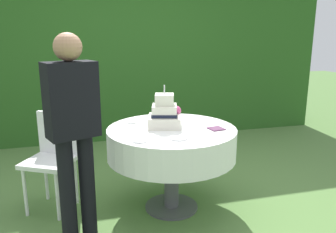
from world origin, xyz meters
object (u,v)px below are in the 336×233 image
object	(u,v)px
serving_plate_far	(140,141)
wedding_cake	(165,114)
serving_plate_right	(166,117)
garden_chair	(54,151)
standing_person	(73,126)
cake_table	(172,143)
serving_plate_left	(132,122)
napkin_stack	(216,129)
serving_plate_near	(178,138)

from	to	relation	value
serving_plate_far	wedding_cake	bearing A→B (deg)	51.15
serving_plate_right	garden_chair	world-z (taller)	garden_chair
serving_plate_far	standing_person	world-z (taller)	standing_person
cake_table	wedding_cake	size ratio (longest dim) A/B	3.04
cake_table	serving_plate_far	xyz separation A→B (m)	(-0.34, -0.30, 0.14)
serving_plate_right	garden_chair	size ratio (longest dim) A/B	0.15
cake_table	wedding_cake	xyz separation A→B (m)	(-0.04, 0.07, 0.25)
cake_table	serving_plate_far	size ratio (longest dim) A/B	9.57
standing_person	serving_plate_far	bearing A→B (deg)	-1.49
cake_table	garden_chair	world-z (taller)	garden_chair
serving_plate_right	garden_chair	bearing A→B (deg)	-177.53
serving_plate_far	serving_plate_left	distance (m)	0.59
wedding_cake	serving_plate_left	distance (m)	0.36
wedding_cake	napkin_stack	bearing A→B (deg)	-26.78
serving_plate_right	garden_chair	xyz separation A→B (m)	(-1.08, -0.05, -0.24)
garden_chair	serving_plate_right	bearing A→B (deg)	2.47
cake_table	standing_person	size ratio (longest dim) A/B	0.72
cake_table	napkin_stack	xyz separation A→B (m)	(0.37, -0.14, 0.14)
serving_plate_right	standing_person	distance (m)	1.12
cake_table	standing_person	bearing A→B (deg)	-160.94
serving_plate_near	serving_plate_right	distance (m)	0.70
serving_plate_right	standing_person	bearing A→B (deg)	-142.95
serving_plate_near	serving_plate_left	xyz separation A→B (m)	(-0.27, 0.60, 0.00)
napkin_stack	standing_person	bearing A→B (deg)	-172.80
serving_plate_near	serving_plate_left	size ratio (longest dim) A/B	1.29
wedding_cake	serving_plate_near	size ratio (longest dim) A/B	2.61
serving_plate_left	napkin_stack	bearing A→B (deg)	-31.79
serving_plate_far	napkin_stack	bearing A→B (deg)	13.04
serving_plate_left	garden_chair	bearing A→B (deg)	176.22
wedding_cake	standing_person	world-z (taller)	standing_person
cake_table	serving_plate_right	bearing A→B (deg)	82.68
napkin_stack	garden_chair	distance (m)	1.50
serving_plate_left	wedding_cake	bearing A→B (deg)	-38.58
wedding_cake	napkin_stack	distance (m)	0.47
cake_table	serving_plate_left	size ratio (longest dim) A/B	10.21
garden_chair	standing_person	world-z (taller)	standing_person
wedding_cake	serving_plate_near	distance (m)	0.40
wedding_cake	standing_person	size ratio (longest dim) A/B	0.24
serving_plate_near	napkin_stack	xyz separation A→B (m)	(0.40, 0.18, -0.00)
cake_table	serving_plate_near	world-z (taller)	serving_plate_near
wedding_cake	serving_plate_far	size ratio (longest dim) A/B	3.15
serving_plate_near	serving_plate_left	distance (m)	0.66
cake_table	serving_plate_left	xyz separation A→B (m)	(-0.31, 0.28, 0.14)
serving_plate_near	cake_table	bearing A→B (deg)	83.69
serving_plate_far	garden_chair	bearing A→B (deg)	137.56
serving_plate_left	napkin_stack	xyz separation A→B (m)	(0.68, -0.42, -0.00)
serving_plate_far	garden_chair	world-z (taller)	garden_chair
serving_plate_left	serving_plate_near	bearing A→B (deg)	-65.43
wedding_cake	cake_table	bearing A→B (deg)	-58.93
serving_plate_far	napkin_stack	distance (m)	0.73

